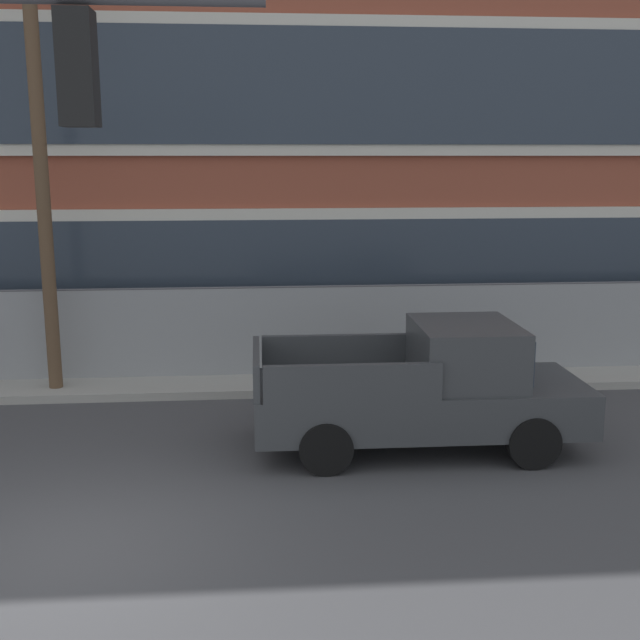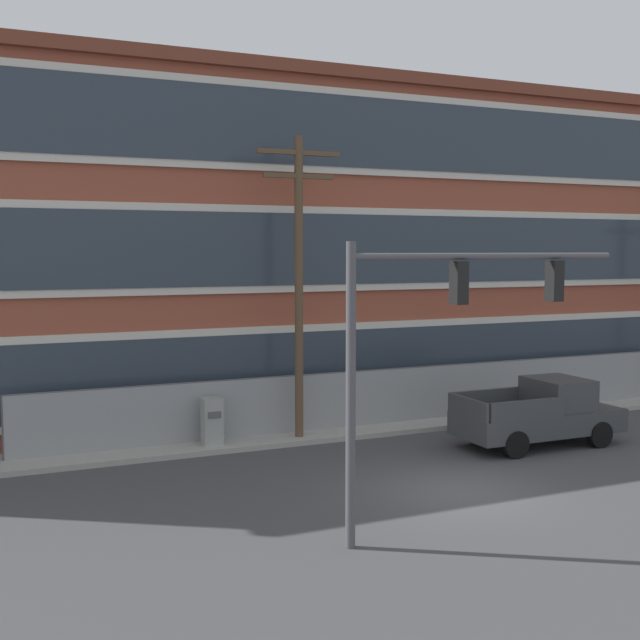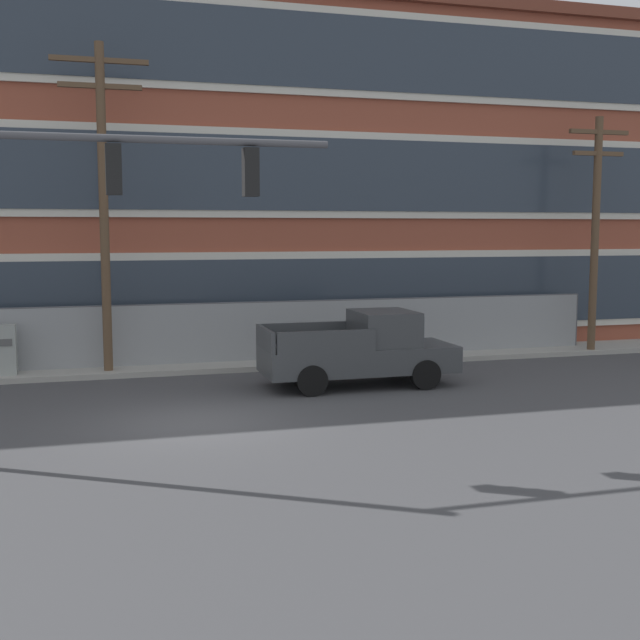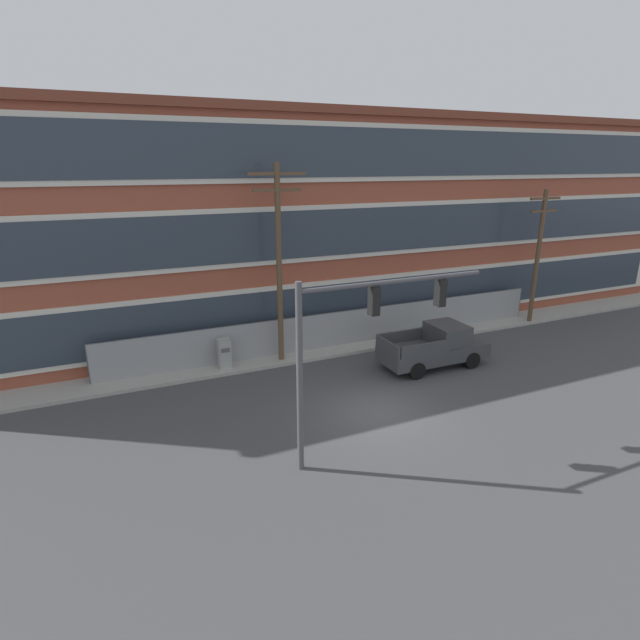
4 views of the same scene
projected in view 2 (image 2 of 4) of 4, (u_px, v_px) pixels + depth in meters
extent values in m
plane|color=#424244|center=(461.00, 492.00, 19.74)|extent=(160.00, 160.00, 0.00)
cube|color=#9E9B93|center=(341.00, 431.00, 26.02)|extent=(80.00, 2.06, 0.16)
cube|color=brown|center=(389.00, 254.00, 33.13)|extent=(47.77, 10.14, 11.55)
cube|color=beige|center=(457.00, 357.00, 28.78)|extent=(43.95, 0.10, 2.77)
cube|color=#2D3844|center=(458.00, 357.00, 28.72)|extent=(42.04, 0.06, 2.31)
cube|color=beige|center=(458.00, 249.00, 28.44)|extent=(43.95, 0.10, 2.77)
cube|color=#2D3844|center=(459.00, 249.00, 28.38)|extent=(42.04, 0.06, 2.31)
cube|color=beige|center=(460.00, 139.00, 28.10)|extent=(43.95, 0.10, 2.77)
cube|color=#2D3844|center=(461.00, 139.00, 28.04)|extent=(42.04, 0.06, 2.31)
cube|color=brown|center=(390.00, 107.00, 32.60)|extent=(48.27, 10.64, 0.40)
cube|color=gray|center=(393.00, 398.00, 26.94)|extent=(24.47, 0.04, 1.97)
cylinder|color=#4C4C51|center=(3.00, 431.00, 22.00)|extent=(0.06, 0.06, 1.97)
cylinder|color=#4C4C51|center=(393.00, 369.00, 26.85)|extent=(24.47, 0.05, 0.05)
cylinder|color=#4C4C51|center=(351.00, 397.00, 15.80)|extent=(0.20, 0.20, 6.12)
cylinder|color=#4C4C51|center=(489.00, 256.00, 16.87)|extent=(6.48, 0.14, 0.14)
cube|color=black|center=(459.00, 283.00, 16.62)|extent=(0.28, 0.32, 0.90)
cylinder|color=red|center=(454.00, 269.00, 16.76)|extent=(0.04, 0.18, 0.18)
cylinder|color=#503E08|center=(454.00, 283.00, 16.78)|extent=(0.04, 0.18, 0.18)
cylinder|color=#0A4011|center=(454.00, 296.00, 16.81)|extent=(0.04, 0.18, 0.18)
cube|color=black|center=(554.00, 281.00, 17.63)|extent=(0.28, 0.32, 0.90)
cylinder|color=#4B0807|center=(549.00, 268.00, 17.76)|extent=(0.04, 0.18, 0.18)
cylinder|color=gold|center=(549.00, 281.00, 17.79)|extent=(0.04, 0.18, 0.18)
cylinder|color=#0A4011|center=(549.00, 293.00, 17.81)|extent=(0.04, 0.18, 0.18)
cube|color=#383A3D|center=(538.00, 421.00, 24.37)|extent=(5.20, 2.08, 0.70)
cube|color=#383A3D|center=(558.00, 393.00, 24.59)|extent=(1.57, 1.89, 0.92)
cube|color=#283342|center=(578.00, 391.00, 24.91)|extent=(0.07, 1.68, 0.69)
cube|color=#383A3D|center=(488.00, 398.00, 24.73)|extent=(2.59, 0.13, 0.56)
cube|color=#383A3D|center=(528.00, 410.00, 22.97)|extent=(2.59, 0.13, 0.56)
cube|color=#383A3D|center=(468.00, 407.00, 23.30)|extent=(0.11, 1.97, 0.56)
cylinder|color=black|center=(558.00, 422.00, 25.89)|extent=(0.80, 0.26, 0.80)
cylinder|color=black|center=(600.00, 434.00, 24.16)|extent=(0.80, 0.26, 0.80)
cylinder|color=black|center=(477.00, 431.00, 24.64)|extent=(0.80, 0.26, 0.80)
cylinder|color=black|center=(515.00, 444.00, 22.92)|extent=(0.80, 0.26, 0.80)
cube|color=white|center=(589.00, 407.00, 26.06)|extent=(0.06, 0.24, 0.16)
cube|color=white|center=(621.00, 415.00, 24.75)|extent=(0.06, 0.24, 0.16)
cylinder|color=brown|center=(299.00, 291.00, 24.55)|extent=(0.26, 0.26, 9.38)
cube|color=brown|center=(299.00, 153.00, 24.18)|extent=(2.68, 0.14, 0.14)
cube|color=brown|center=(299.00, 176.00, 24.25)|extent=(2.28, 0.14, 0.14)
cube|color=#939993|center=(212.00, 424.00, 23.87)|extent=(0.57, 0.51, 1.57)
cube|color=#515151|center=(215.00, 415.00, 23.60)|extent=(0.40, 0.02, 0.20)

